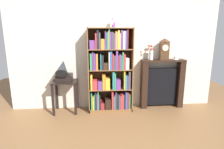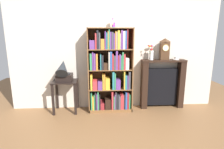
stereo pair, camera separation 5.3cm
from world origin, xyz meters
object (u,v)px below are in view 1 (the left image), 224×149
Objects in this scene: cup_stack at (113,23)px; gramophone at (63,72)px; bookshelf at (111,73)px; side_table_left at (65,90)px; fireplace_mantel at (162,84)px; teacup_with_saucer at (176,58)px; mantel_clock at (164,49)px; flower_vase at (151,53)px.

gramophone is (-1.00, -0.15, -0.93)m from cup_stack.
bookshelf is 0.99m from side_table_left.
bookshelf reaches higher than fireplace_mantel.
bookshelf is 0.94m from gramophone.
side_table_left is (-0.93, -0.01, -0.32)m from bookshelf.
teacup_with_saucer is (0.26, -0.02, 0.57)m from fireplace_mantel.
cup_stack reaches higher than mantel_clock.
mantel_clock is (-0.00, -0.02, 0.76)m from fireplace_mantel.
bookshelf is at bearing -174.70° from flower_vase.
gramophone is 0.48× the size of fireplace_mantel.
bookshelf is 3.84× the size of mantel_clock.
teacup_with_saucer is at bearing 0.46° from mantel_clock.
bookshelf is 3.38× the size of gramophone.
fireplace_mantel is (2.06, 0.18, -0.35)m from gramophone.
cup_stack is 0.57× the size of flower_vase.
teacup_with_saucer is at bearing 3.25° from bookshelf.
bookshelf is 12.64× the size of teacup_with_saucer.
gramophone is at bearing -174.64° from bookshelf.
cup_stack reaches higher than flower_vase.
mantel_clock is at bearing -0.48° from flower_vase.
flower_vase is 2.39× the size of teacup_with_saucer.
cup_stack is at bearing -178.53° from flower_vase.
flower_vase is (1.79, 0.09, 0.73)m from side_table_left.
teacup_with_saucer is (2.33, 0.17, 0.22)m from gramophone.
fireplace_mantel is at bearing 5.08° from gramophone.
side_table_left is at bearing -176.94° from fireplace_mantel.
bookshelf is at bearing 0.88° from side_table_left.
cup_stack is at bearing -179.04° from mantel_clock.
cup_stack is at bearing 8.38° from gramophone.
side_table_left is 1.49× the size of mantel_clock.
fireplace_mantel is (2.06, 0.11, 0.05)m from side_table_left.
bookshelf is at bearing -137.03° from cup_stack.
cup_stack is 1.35× the size of teacup_with_saucer.
bookshelf reaches higher than teacup_with_saucer.
gramophone reaches higher than side_table_left.
gramophone is (-0.93, -0.09, 0.07)m from bookshelf.
gramophone is 2.34m from teacup_with_saucer.
bookshelf is 9.34× the size of cup_stack.
bookshelf is 1.23m from mantel_clock.
bookshelf reaches higher than flower_vase.
flower_vase is at bearing 5.33° from gramophone.
gramophone is 1.56× the size of flower_vase.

